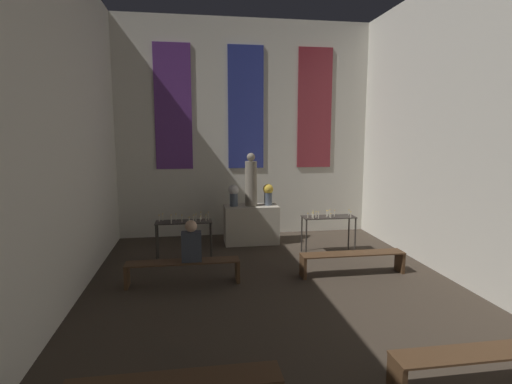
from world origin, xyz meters
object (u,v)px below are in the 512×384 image
object	(u,v)px
candle_rack_left	(184,227)
flower_vase_right	(268,193)
statue	(251,181)
pew_back_right	(353,258)
candle_rack_right	(328,222)
flower_vase_left	(234,194)
pew_back_left	(183,267)
pew_second_right	(484,361)
altar	(251,224)
person_seated	(191,243)

from	to	relation	value
candle_rack_left	flower_vase_right	bearing A→B (deg)	28.46
statue	pew_back_right	world-z (taller)	statue
candle_rack_right	flower_vase_left	bearing A→B (deg)	151.46
candle_rack_left	pew_back_left	xyz separation A→B (m)	(0.00, -1.46, -0.42)
candle_rack_right	pew_back_right	world-z (taller)	candle_rack_right
flower_vase_right	pew_second_right	bearing A→B (deg)	-79.02
statue	pew_back_left	xyz separation A→B (m)	(-1.64, -2.59, -1.25)
candle_rack_right	pew_back_left	bearing A→B (deg)	-155.98
pew_back_left	pew_back_right	xyz separation A→B (m)	(3.28, 0.00, 0.00)
flower_vase_left	pew_second_right	size ratio (longest dim) A/B	0.26
candle_rack_left	pew_back_right	distance (m)	3.61
altar	flower_vase_left	xyz separation A→B (m)	(-0.44, 0.00, 0.78)
statue	flower_vase_left	bearing A→B (deg)	-180.00
flower_vase_left	pew_back_right	world-z (taller)	flower_vase_left
altar	pew_second_right	world-z (taller)	altar
altar	pew_second_right	bearing A→B (deg)	-75.19
altar	pew_back_left	size ratio (longest dim) A/B	0.65
statue	pew_second_right	distance (m)	6.53
flower_vase_left	candle_rack_left	size ratio (longest dim) A/B	0.44
altar	pew_back_right	world-z (taller)	altar
altar	flower_vase_left	world-z (taller)	flower_vase_left
altar	candle_rack_left	distance (m)	2.01
altar	candle_rack_left	xyz separation A→B (m)	(-1.64, -1.13, 0.26)
statue	pew_second_right	world-z (taller)	statue
person_seated	flower_vase_left	bearing A→B (deg)	68.07
pew_back_right	person_seated	world-z (taller)	person_seated
flower_vase_right	pew_back_right	bearing A→B (deg)	-65.09
candle_rack_left	pew_second_right	xyz separation A→B (m)	(3.28, -5.07, -0.42)
flower_vase_left	altar	bearing A→B (deg)	0.00
candle_rack_right	pew_back_left	size ratio (longest dim) A/B	0.59
statue	pew_back_right	size ratio (longest dim) A/B	0.64
statue	pew_back_right	distance (m)	3.31
flower_vase_left	candle_rack_right	bearing A→B (deg)	-28.54
pew_second_right	person_seated	world-z (taller)	person_seated
flower_vase_left	person_seated	world-z (taller)	flower_vase_left
pew_back_left	candle_rack_right	bearing A→B (deg)	24.02
pew_second_right	person_seated	distance (m)	4.79
flower_vase_right	pew_back_left	distance (m)	3.45
pew_back_left	pew_second_right	bearing A→B (deg)	-47.74
candle_rack_left	candle_rack_right	bearing A→B (deg)	-0.07
flower_vase_left	candle_rack_right	world-z (taller)	flower_vase_left
person_seated	candle_rack_left	bearing A→B (deg)	96.29
statue	pew_back_left	distance (m)	3.31
candle_rack_right	pew_back_right	distance (m)	1.52
flower_vase_left	candle_rack_left	xyz separation A→B (m)	(-1.20, -1.13, -0.53)
candle_rack_right	pew_back_right	bearing A→B (deg)	-90.05
altar	person_seated	xyz separation A→B (m)	(-1.48, -2.59, 0.30)
altar	pew_second_right	distance (m)	6.41
flower_vase_left	pew_second_right	distance (m)	6.60
candle_rack_left	statue	bearing A→B (deg)	34.45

